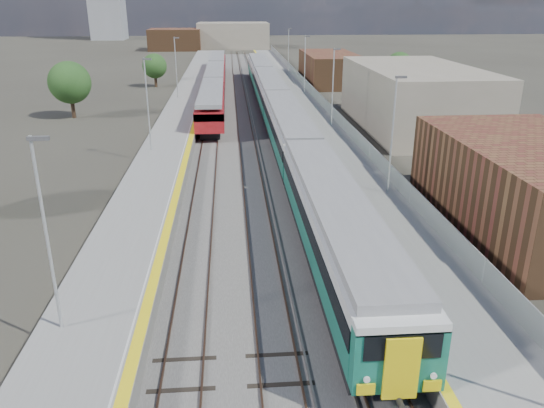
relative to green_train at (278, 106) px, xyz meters
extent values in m
plane|color=#47443A|center=(-1.50, 4.44, -2.36)|extent=(320.00, 320.00, 0.00)
cube|color=#565451|center=(-3.75, 6.94, -2.33)|extent=(10.50, 155.00, 0.06)
cube|color=#4C3323|center=(-0.72, 9.44, -2.25)|extent=(0.07, 160.00, 0.14)
cube|color=#4C3323|center=(0.72, 9.44, -2.25)|extent=(0.07, 160.00, 0.14)
cube|color=#4C3323|center=(-4.22, 9.44, -2.25)|extent=(0.07, 160.00, 0.14)
cube|color=#4C3323|center=(-2.78, 9.44, -2.25)|extent=(0.07, 160.00, 0.14)
cube|color=#4C3323|center=(-7.72, 9.44, -2.25)|extent=(0.07, 160.00, 0.14)
cube|color=#4C3323|center=(-6.28, 9.44, -2.25)|extent=(0.07, 160.00, 0.14)
cube|color=gray|center=(-1.05, 9.44, -2.26)|extent=(0.08, 160.00, 0.10)
cube|color=gray|center=(-2.45, 9.44, -2.26)|extent=(0.08, 160.00, 0.10)
cube|color=slate|center=(3.75, 6.94, -1.86)|extent=(4.70, 155.00, 1.00)
cube|color=gray|center=(3.75, 6.94, -1.36)|extent=(4.70, 155.00, 0.03)
cube|color=yellow|center=(1.65, 6.94, -1.34)|extent=(0.40, 155.00, 0.01)
cube|color=gray|center=(5.95, 6.94, -0.76)|extent=(0.06, 155.00, 1.20)
cylinder|color=#9EA0A3|center=(5.10, -23.56, 2.41)|extent=(0.12, 0.12, 7.50)
cube|color=#4C4C4F|center=(5.35, -23.56, 6.06)|extent=(0.70, 0.18, 0.14)
cylinder|color=#9EA0A3|center=(5.10, -3.56, 2.41)|extent=(0.12, 0.12, 7.50)
cube|color=#4C4C4F|center=(5.35, -3.56, 6.06)|extent=(0.70, 0.18, 0.14)
cylinder|color=#9EA0A3|center=(5.10, 16.44, 2.41)|extent=(0.12, 0.12, 7.50)
cube|color=#4C4C4F|center=(5.35, 16.44, 6.06)|extent=(0.70, 0.18, 0.14)
cylinder|color=#9EA0A3|center=(5.10, 36.44, 2.41)|extent=(0.12, 0.12, 7.50)
cube|color=#4C4C4F|center=(5.35, 36.44, 6.06)|extent=(0.70, 0.18, 0.14)
cube|color=slate|center=(-10.55, 6.94, -1.86)|extent=(4.30, 155.00, 1.00)
cube|color=gray|center=(-10.55, 6.94, -1.36)|extent=(4.30, 155.00, 0.03)
cube|color=yellow|center=(-8.65, 6.94, -1.34)|extent=(0.45, 155.00, 0.01)
cube|color=silver|center=(-9.00, 6.94, -1.34)|extent=(0.08, 155.00, 0.01)
cylinder|color=#9EA0A3|center=(-11.70, -37.56, 2.41)|extent=(0.12, 0.12, 7.50)
cube|color=#4C4C4F|center=(-11.45, -37.56, 6.06)|extent=(0.70, 0.18, 0.14)
cylinder|color=#9EA0A3|center=(-11.70, -11.56, 2.41)|extent=(0.12, 0.12, 7.50)
cube|color=#4C4C4F|center=(-11.45, -11.56, 6.06)|extent=(0.70, 0.18, 0.14)
cylinder|color=#9EA0A3|center=(-11.70, 14.44, 2.41)|extent=(0.12, 0.12, 7.50)
cube|color=#4C4C4F|center=(-11.45, 14.44, 6.06)|extent=(0.70, 0.18, 0.14)
cube|color=brown|center=(12.50, -27.56, 0.24)|extent=(9.00, 16.00, 5.20)
cube|color=gray|center=(14.50, -0.56, 0.84)|extent=(11.00, 22.00, 6.40)
cube|color=brown|center=(11.50, 32.44, 0.04)|extent=(8.00, 18.00, 4.80)
cube|color=gray|center=(-3.50, 104.44, 1.14)|extent=(20.00, 14.00, 7.00)
cube|color=brown|center=(-19.50, 99.44, 0.44)|extent=(14.00, 12.00, 5.60)
cube|color=black|center=(0.00, -31.49, -1.43)|extent=(2.88, 20.64, 0.49)
cube|color=#125F47|center=(0.00, -31.49, -0.59)|extent=(2.99, 20.64, 1.21)
cube|color=black|center=(0.00, -31.49, 0.37)|extent=(3.05, 20.64, 0.83)
cube|color=silver|center=(0.00, -31.49, 1.02)|extent=(2.99, 20.64, 0.51)
cube|color=gray|center=(0.00, -31.49, 1.47)|extent=(2.65, 20.64, 0.42)
cube|color=black|center=(0.00, -10.34, -1.43)|extent=(2.88, 20.64, 0.49)
cube|color=#125F47|center=(0.00, -10.34, -0.59)|extent=(2.99, 20.64, 1.21)
cube|color=black|center=(0.00, -10.34, 0.37)|extent=(3.05, 20.64, 0.83)
cube|color=silver|center=(0.00, -10.34, 1.02)|extent=(2.99, 20.64, 0.51)
cube|color=gray|center=(0.00, -10.34, 1.47)|extent=(2.65, 20.64, 0.42)
cube|color=black|center=(0.00, 10.80, -1.43)|extent=(2.88, 20.64, 0.49)
cube|color=#125F47|center=(0.00, 10.80, -0.59)|extent=(2.99, 20.64, 1.21)
cube|color=black|center=(0.00, 10.80, 0.37)|extent=(3.05, 20.64, 0.83)
cube|color=silver|center=(0.00, 10.80, 1.02)|extent=(2.99, 20.64, 0.51)
cube|color=gray|center=(0.00, 10.80, 1.47)|extent=(2.65, 20.64, 0.42)
cube|color=black|center=(0.00, 31.95, -1.43)|extent=(2.88, 20.64, 0.49)
cube|color=#125F47|center=(0.00, 31.95, -0.59)|extent=(2.99, 20.64, 1.21)
cube|color=black|center=(0.00, 31.95, 0.37)|extent=(3.05, 20.64, 0.83)
cube|color=silver|center=(0.00, 31.95, 1.02)|extent=(2.99, 20.64, 0.51)
cube|color=gray|center=(0.00, 31.95, 1.47)|extent=(2.65, 20.64, 0.42)
cube|color=#125F47|center=(0.00, -42.07, -0.09)|extent=(2.96, 0.64, 2.22)
cube|color=black|center=(0.00, -42.40, 0.55)|extent=(2.43, 0.06, 0.85)
cube|color=yellow|center=(0.00, -42.46, -0.19)|extent=(1.11, 0.11, 2.22)
cube|color=black|center=(-7.00, 3.13, -1.89)|extent=(1.91, 16.21, 0.66)
cube|color=maroon|center=(-7.00, 3.13, -0.31)|extent=(2.81, 19.07, 2.01)
cube|color=black|center=(-7.00, 3.13, 0.20)|extent=(2.87, 19.07, 0.70)
cube|color=gray|center=(-7.00, 3.13, 1.20)|extent=(2.51, 19.07, 0.40)
cube|color=black|center=(-7.00, 22.70, -1.89)|extent=(1.91, 16.21, 0.66)
cube|color=maroon|center=(-7.00, 22.70, -0.31)|extent=(2.81, 19.07, 2.01)
cube|color=black|center=(-7.00, 22.70, 0.20)|extent=(2.87, 19.07, 0.70)
cube|color=gray|center=(-7.00, 22.70, 1.20)|extent=(2.51, 19.07, 0.40)
cube|color=black|center=(-7.00, 42.27, -1.89)|extent=(1.91, 16.21, 0.66)
cube|color=maroon|center=(-7.00, 42.27, -0.31)|extent=(2.81, 19.07, 2.01)
cube|color=black|center=(-7.00, 42.27, 0.20)|extent=(2.87, 19.07, 0.70)
cube|color=gray|center=(-7.00, 42.27, 1.20)|extent=(2.51, 19.07, 0.40)
cylinder|color=#382619|center=(-23.11, 7.31, -1.24)|extent=(0.44, 0.44, 2.25)
sphere|color=#1D471B|center=(-23.11, 7.31, 1.70)|extent=(4.76, 4.76, 4.76)
cylinder|color=#382619|center=(-16.56, 30.72, -1.47)|extent=(0.44, 0.44, 1.79)
sphere|color=#1D471B|center=(-16.56, 30.72, 0.88)|extent=(3.79, 3.79, 3.79)
cylinder|color=#382619|center=(20.77, 25.21, -1.39)|extent=(0.44, 0.44, 1.96)
sphere|color=#1D471B|center=(20.77, 25.21, 1.17)|extent=(4.13, 4.13, 4.13)
camera|label=1|loc=(-5.03, -55.44, 10.34)|focal=35.00mm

